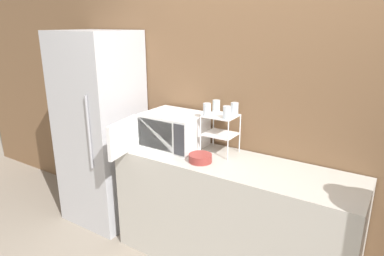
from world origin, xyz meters
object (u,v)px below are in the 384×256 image
object	(u,v)px
glass_front_left	(207,109)
bowl	(200,158)
refrigerator	(101,130)
glass_front_right	(227,112)
dish_rack	(220,126)
glass_back_right	(235,109)
glass_back_left	(216,106)
microwave	(171,130)

from	to	relation	value
glass_front_left	bowl	distance (m)	0.40
bowl	refrigerator	size ratio (longest dim) A/B	0.10
glass_front_right	refrigerator	bearing A→B (deg)	-176.65
dish_rack	glass_back_right	xyz separation A→B (m)	(0.09, 0.07, 0.14)
glass_back_right	glass_back_left	world-z (taller)	same
dish_rack	refrigerator	bearing A→B (deg)	-173.38
microwave	refrigerator	size ratio (longest dim) A/B	0.42
dish_rack	glass_front_right	xyz separation A→B (m)	(0.09, -0.07, 0.14)
microwave	bowl	world-z (taller)	microwave
glass_back_right	bowl	xyz separation A→B (m)	(-0.12, -0.33, -0.34)
glass_front_left	glass_back_left	world-z (taller)	same
dish_rack	glass_front_left	xyz separation A→B (m)	(-0.09, -0.06, 0.14)
microwave	refrigerator	xyz separation A→B (m)	(-0.83, -0.06, -0.13)
glass_front_right	refrigerator	distance (m)	1.39
glass_back_right	refrigerator	size ratio (longest dim) A/B	0.05
glass_back_right	glass_back_left	distance (m)	0.17
microwave	glass_front_left	xyz separation A→B (m)	(0.34, 0.02, 0.23)
microwave	glass_back_left	xyz separation A→B (m)	(0.35, 0.16, 0.23)
glass_front_right	glass_back_left	xyz separation A→B (m)	(-0.17, 0.14, 0.00)
microwave	bowl	size ratio (longest dim) A/B	4.37
refrigerator	glass_front_left	bearing A→B (deg)	3.98
microwave	refrigerator	distance (m)	0.84
glass_back_right	refrigerator	bearing A→B (deg)	-170.81
glass_front_left	glass_front_right	xyz separation A→B (m)	(0.18, -0.00, 0.00)
microwave	dish_rack	world-z (taller)	dish_rack
glass_front_left	microwave	bearing A→B (deg)	-175.81
glass_front_right	glass_back_right	bearing A→B (deg)	90.93
glass_front_left	refrigerator	distance (m)	1.22
refrigerator	glass_back_left	bearing A→B (deg)	10.58
refrigerator	dish_rack	bearing A→B (deg)	6.62
dish_rack	glass_back_left	world-z (taller)	glass_back_left
glass_front_left	bowl	xyz separation A→B (m)	(0.06, -0.19, -0.34)
glass_front_left	glass_back_right	xyz separation A→B (m)	(0.18, 0.14, 0.00)
dish_rack	refrigerator	size ratio (longest dim) A/B	0.17
microwave	glass_back_right	distance (m)	0.58
glass_front_right	bowl	distance (m)	0.41
glass_back_right	refrigerator	distance (m)	1.40
glass_front_right	microwave	bearing A→B (deg)	-177.52
dish_rack	refrigerator	world-z (taller)	refrigerator
glass_back_left	dish_rack	bearing A→B (deg)	-41.38
refrigerator	glass_front_right	bearing A→B (deg)	3.35
bowl	refrigerator	world-z (taller)	refrigerator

